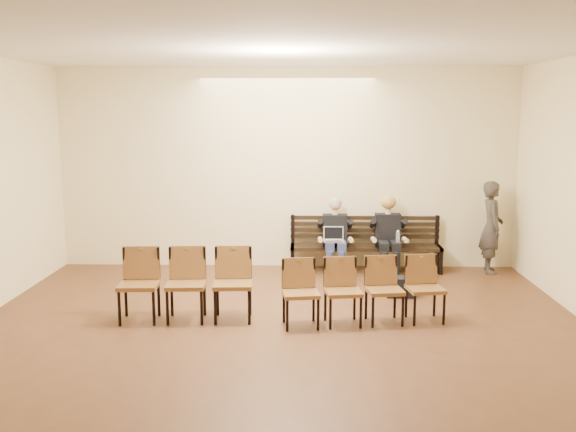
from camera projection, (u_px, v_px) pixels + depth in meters
The scene contains 11 objects.
ground at pixel (273, 382), 6.58m from camera, with size 10.00×10.00×0.00m, color brown.
room_walls at pixel (276, 131), 6.94m from camera, with size 8.02×10.01×3.51m.
bench at pixel (365, 258), 11.09m from camera, with size 2.60×0.90×0.45m, color black.
seated_man at pixel (335, 237), 10.93m from camera, with size 0.51×0.71×1.24m, color black, non-canonical shape.
seated_woman at pixel (388, 238), 10.90m from camera, with size 0.53×0.73×1.23m, color black, non-canonical shape.
laptop at pixel (334, 242), 10.74m from camera, with size 0.34×0.27×0.25m, color #B7B7BB.
water_bottle at pixel (398, 244), 10.68m from camera, with size 0.06×0.06×0.21m, color silver.
bag at pixel (400, 287), 9.60m from camera, with size 0.40×0.27×0.29m, color black.
passerby at pixel (492, 220), 10.90m from camera, with size 0.66×0.44×1.82m, color #3A3430.
chair_row_front at pixel (186, 285), 8.44m from camera, with size 1.74×0.53×0.97m, color brown.
chair_row_back at pixel (364, 291), 8.32m from camera, with size 2.11×0.47×0.87m, color brown.
Camera 1 is at (0.32, -6.21, 2.76)m, focal length 40.00 mm.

